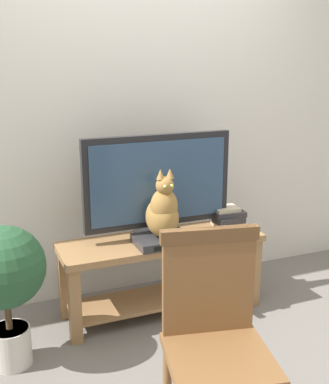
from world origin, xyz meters
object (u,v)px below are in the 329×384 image
(cat, at_px, (164,212))
(wooden_chair, at_px, (214,329))
(tv_stand, at_px, (162,262))
(book_stack, at_px, (227,217))
(potted_plant, at_px, (5,277))
(media_box, at_px, (163,240))
(tv, at_px, (158,183))

(cat, xyz_separation_m, wooden_chair, (-0.21, -1.08, -0.18))
(tv_stand, distance_m, wooden_chair, 1.22)
(book_stack, bearing_deg, potted_plant, -169.34)
(wooden_chair, bearing_deg, tv_stand, 78.79)
(tv_stand, xyz_separation_m, book_stack, (0.52, 0.05, 0.24))
(media_box, xyz_separation_m, cat, (0.00, -0.01, 0.19))
(media_box, bearing_deg, book_stack, 14.27)
(wooden_chair, distance_m, potted_plant, 1.22)
(cat, xyz_separation_m, potted_plant, (-0.98, -0.14, -0.21))
(media_box, relative_size, wooden_chair, 0.35)
(tv_stand, bearing_deg, potted_plant, -166.72)
(tv, relative_size, potted_plant, 1.22)
(wooden_chair, height_order, potted_plant, wooden_chair)
(media_box, height_order, book_stack, book_stack)
(potted_plant, bearing_deg, media_box, 8.62)
(cat, distance_m, book_stack, 0.59)
(tv_stand, distance_m, media_box, 0.22)
(tv_stand, height_order, tv, tv)
(tv, height_order, media_box, tv)
(book_stack, bearing_deg, wooden_chair, -121.41)
(cat, relative_size, book_stack, 1.95)
(tv_stand, bearing_deg, wooden_chair, -101.21)
(wooden_chair, bearing_deg, tv, 79.29)
(tv, xyz_separation_m, book_stack, (0.52, -0.01, -0.29))
(tv, bearing_deg, wooden_chair, -100.71)
(cat, relative_size, wooden_chair, 0.46)
(tv, distance_m, potted_plant, 1.11)
(book_stack, bearing_deg, tv_stand, -174.58)
(tv, bearing_deg, book_stack, -0.86)
(tv, xyz_separation_m, cat, (-0.03, -0.16, -0.14))
(cat, bearing_deg, book_stack, 15.64)
(cat, bearing_deg, tv, 80.12)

